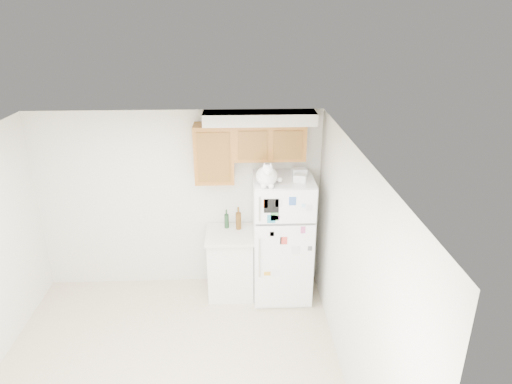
{
  "coord_description": "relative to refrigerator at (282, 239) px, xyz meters",
  "views": [
    {
      "loc": [
        0.79,
        -3.72,
        3.71
      ],
      "look_at": [
        1.02,
        1.55,
        1.55
      ],
      "focal_mm": 32.0,
      "sensor_mm": 36.0,
      "label": 1
    }
  ],
  "objects": [
    {
      "name": "room_shell",
      "position": [
        -1.25,
        -1.36,
        0.82
      ],
      "size": [
        3.84,
        4.04,
        2.52
      ],
      "color": "silver",
      "rests_on": "ground_plane"
    },
    {
      "name": "base_counter",
      "position": [
        -0.69,
        0.07,
        -0.39
      ],
      "size": [
        0.64,
        0.64,
        0.92
      ],
      "color": "white",
      "rests_on": "ground_plane"
    },
    {
      "name": "storage_box_back",
      "position": [
        0.21,
        0.1,
        0.9
      ],
      "size": [
        0.19,
        0.14,
        0.1
      ],
      "primitive_type": "cube",
      "rotation": [
        0.0,
        0.0,
        0.04
      ],
      "color": "white",
      "rests_on": "refrigerator"
    },
    {
      "name": "bottle_amber",
      "position": [
        -0.57,
        0.18,
        0.23
      ],
      "size": [
        0.07,
        0.07,
        0.32
      ],
      "primitive_type": null,
      "color": "#593814",
      "rests_on": "base_counter"
    },
    {
      "name": "cat",
      "position": [
        -0.22,
        -0.22,
        0.97
      ],
      "size": [
        0.32,
        0.47,
        0.33
      ],
      "color": "white",
      "rests_on": "refrigerator"
    },
    {
      "name": "bottle_green",
      "position": [
        -0.73,
        0.22,
        0.2
      ],
      "size": [
        0.06,
        0.06,
        0.27
      ],
      "primitive_type": null,
      "color": "#19381E",
      "rests_on": "base_counter"
    },
    {
      "name": "storage_box_front",
      "position": [
        0.19,
        -0.1,
        0.89
      ],
      "size": [
        0.18,
        0.15,
        0.09
      ],
      "primitive_type": "cube",
      "rotation": [
        0.0,
        0.0,
        -0.29
      ],
      "color": "white",
      "rests_on": "refrigerator"
    },
    {
      "name": "refrigerator",
      "position": [
        0.0,
        0.0,
        0.0
      ],
      "size": [
        0.76,
        0.78,
        1.7
      ],
      "color": "white",
      "rests_on": "ground_plane"
    }
  ]
}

